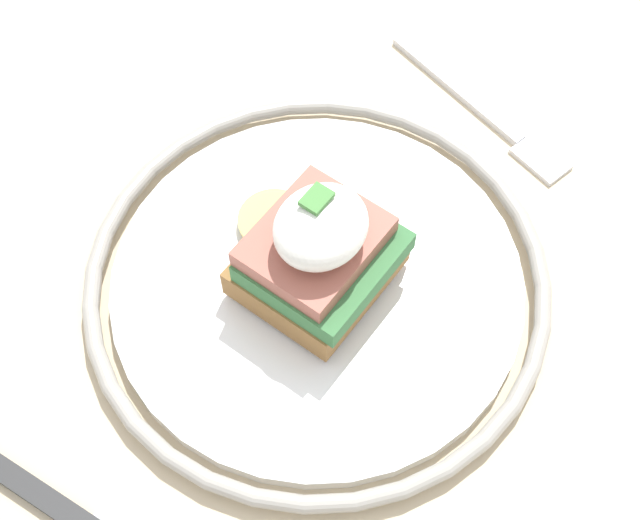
# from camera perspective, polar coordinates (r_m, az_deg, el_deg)

# --- Properties ---
(dining_table) EXTENTS (0.98, 0.73, 0.76)m
(dining_table) POSITION_cam_1_polar(r_m,az_deg,el_deg) (0.66, 1.39, -5.36)
(dining_table) COLOR #C6B28E
(dining_table) RESTS_ON ground_plane
(plate) EXTENTS (0.27, 0.27, 0.02)m
(plate) POSITION_cam_1_polar(r_m,az_deg,el_deg) (0.52, -0.00, -1.51)
(plate) COLOR white
(plate) RESTS_ON dining_table
(sandwich) EXTENTS (0.08, 0.11, 0.08)m
(sandwich) POSITION_cam_1_polar(r_m,az_deg,el_deg) (0.49, -0.04, 0.55)
(sandwich) COLOR olive
(sandwich) RESTS_ON plate
(fork) EXTENTS (0.05, 0.15, 0.00)m
(fork) POSITION_cam_1_polar(r_m,az_deg,el_deg) (0.62, 10.51, 9.30)
(fork) COLOR silver
(fork) RESTS_ON dining_table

